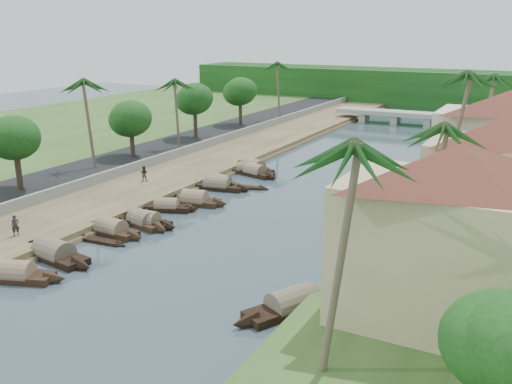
% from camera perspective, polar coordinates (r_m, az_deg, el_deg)
% --- Properties ---
extents(ground, '(220.00, 220.00, 0.00)m').
position_cam_1_polar(ground, '(43.80, -6.76, -7.15)').
color(ground, '#364752').
rests_on(ground, ground).
extents(left_bank, '(10.00, 180.00, 0.80)m').
position_cam_1_polar(left_bank, '(67.97, -8.39, 1.62)').
color(left_bank, brown).
rests_on(left_bank, ground).
extents(right_bank, '(16.00, 180.00, 1.20)m').
position_cam_1_polar(right_bank, '(55.63, 22.24, -2.50)').
color(right_bank, '#304E1F').
rests_on(right_bank, ground).
extents(road, '(8.00, 180.00, 1.40)m').
position_cam_1_polar(road, '(73.13, -13.80, 2.60)').
color(road, black).
rests_on(road, ground).
extents(retaining_wall, '(0.40, 180.00, 1.10)m').
position_cam_1_polar(retaining_wall, '(70.25, -11.19, 2.76)').
color(retaining_wall, slate).
rests_on(retaining_wall, left_bank).
extents(treeline, '(120.00, 14.00, 8.00)m').
position_cam_1_polar(treeline, '(135.57, 18.15, 9.75)').
color(treeline, '#123B10').
rests_on(treeline, ground).
extents(bridge, '(28.00, 4.00, 2.40)m').
position_cam_1_polar(bridge, '(108.57, 15.37, 7.35)').
color(bridge, gray).
rests_on(bridge, ground).
extents(building_near, '(14.85, 14.85, 10.20)m').
position_cam_1_polar(building_near, '(33.04, 19.02, -3.95)').
color(building_near, '#CDB08A').
rests_on(building_near, right_bank).
extents(building_mid, '(14.11, 14.11, 9.70)m').
position_cam_1_polar(building_mid, '(48.32, 23.30, 1.52)').
color(building_mid, beige).
rests_on(building_mid, right_bank).
extents(building_far, '(15.59, 15.59, 10.20)m').
position_cam_1_polar(building_far, '(62.02, 23.62, 4.71)').
color(building_far, beige).
rests_on(building_far, right_bank).
extents(sampan_2, '(8.00, 4.22, 2.11)m').
position_cam_1_polar(sampan_2, '(44.14, -23.06, -7.63)').
color(sampan_2, black).
rests_on(sampan_2, ground).
extents(sampan_3, '(9.09, 3.13, 2.37)m').
position_cam_1_polar(sampan_3, '(46.91, -19.53, -5.85)').
color(sampan_3, black).
rests_on(sampan_3, ground).
extents(sampan_4, '(7.32, 2.04, 2.08)m').
position_cam_1_polar(sampan_4, '(50.85, -14.26, -3.70)').
color(sampan_4, black).
rests_on(sampan_4, ground).
extents(sampan_5, '(6.42, 1.97, 2.06)m').
position_cam_1_polar(sampan_5, '(52.22, -10.89, -2.95)').
color(sampan_5, black).
rests_on(sampan_5, ground).
extents(sampan_6, '(7.16, 3.25, 2.11)m').
position_cam_1_polar(sampan_6, '(52.44, -11.32, -2.90)').
color(sampan_6, black).
rests_on(sampan_6, ground).
extents(sampan_7, '(6.60, 3.56, 1.81)m').
position_cam_1_polar(sampan_7, '(56.20, -8.93, -1.49)').
color(sampan_7, black).
rests_on(sampan_7, ground).
extents(sampan_8, '(7.36, 3.10, 2.22)m').
position_cam_1_polar(sampan_8, '(57.86, -6.16, -0.85)').
color(sampan_8, black).
rests_on(sampan_8, ground).
extents(sampan_9, '(8.29, 2.95, 2.08)m').
position_cam_1_polar(sampan_9, '(63.06, -3.90, 0.63)').
color(sampan_9, black).
rests_on(sampan_9, ground).
extents(sampan_10, '(6.40, 2.91, 1.80)m').
position_cam_1_polar(sampan_10, '(64.42, -3.51, 0.96)').
color(sampan_10, black).
rests_on(sampan_10, ground).
extents(sampan_11, '(7.30, 3.51, 2.08)m').
position_cam_1_polar(sampan_11, '(68.79, -0.11, 1.98)').
color(sampan_11, black).
rests_on(sampan_11, ground).
extents(sampan_12, '(7.47, 2.40, 1.81)m').
position_cam_1_polar(sampan_12, '(69.83, -0.84, 2.19)').
color(sampan_12, black).
rests_on(sampan_12, ground).
extents(sampan_13, '(8.55, 4.77, 2.31)m').
position_cam_1_polar(sampan_13, '(71.01, -0.34, 2.44)').
color(sampan_13, black).
rests_on(sampan_13, ground).
extents(sampan_14, '(5.71, 8.96, 2.23)m').
position_cam_1_polar(sampan_14, '(36.71, 3.63, -11.16)').
color(sampan_14, black).
rests_on(sampan_14, ground).
extents(sampan_15, '(3.50, 7.25, 1.95)m').
position_cam_1_polar(sampan_15, '(46.86, 9.64, -5.14)').
color(sampan_15, black).
rests_on(sampan_15, ground).
extents(sampan_16, '(3.25, 9.38, 2.24)m').
position_cam_1_polar(sampan_16, '(59.46, 13.38, -0.74)').
color(sampan_16, black).
rests_on(sampan_16, ground).
extents(canoe_1, '(5.26, 1.21, 0.84)m').
position_cam_1_polar(canoe_1, '(49.32, -15.27, -4.79)').
color(canoe_1, black).
rests_on(canoe_1, ground).
extents(canoe_2, '(6.32, 2.22, 0.91)m').
position_cam_1_polar(canoe_2, '(63.48, -1.38, 0.48)').
color(canoe_2, black).
rests_on(canoe_2, ground).
extents(palm_0, '(3.20, 3.20, 12.76)m').
position_cam_1_polar(palm_0, '(24.88, 8.06, 4.15)').
color(palm_0, brown).
rests_on(palm_0, ground).
extents(palm_1, '(3.20, 3.20, 11.27)m').
position_cam_1_polar(palm_1, '(40.12, 17.26, 6.06)').
color(palm_1, brown).
rests_on(palm_1, ground).
extents(palm_2, '(3.20, 3.20, 13.76)m').
position_cam_1_polar(palm_2, '(53.18, 19.28, 10.82)').
color(palm_2, brown).
rests_on(palm_2, ground).
extents(palm_3, '(3.20, 3.20, 12.22)m').
position_cam_1_polar(palm_3, '(71.79, 22.42, 10.46)').
color(palm_3, brown).
rests_on(palm_3, ground).
extents(palm_5, '(3.20, 3.20, 11.58)m').
position_cam_1_polar(palm_5, '(67.97, -16.53, 10.39)').
color(palm_5, brown).
rests_on(palm_5, ground).
extents(palm_6, '(3.20, 3.20, 10.56)m').
position_cam_1_polar(palm_6, '(77.70, -7.97, 10.80)').
color(palm_6, brown).
rests_on(palm_6, ground).
extents(palm_7, '(3.20, 3.20, 10.79)m').
position_cam_1_polar(palm_7, '(89.92, 22.30, 10.49)').
color(palm_7, brown).
rests_on(palm_7, ground).
extents(palm_8, '(3.20, 3.20, 11.37)m').
position_cam_1_polar(palm_8, '(101.58, 2.39, 12.60)').
color(palm_8, brown).
rests_on(palm_8, ground).
extents(tree_2, '(5.05, 5.05, 7.37)m').
position_cam_1_polar(tree_2, '(61.53, -22.99, 4.91)').
color(tree_2, '#483629').
rests_on(tree_2, ground).
extents(tree_3, '(5.20, 5.20, 6.93)m').
position_cam_1_polar(tree_3, '(73.75, -12.42, 7.10)').
color(tree_3, '#483629').
rests_on(tree_3, ground).
extents(tree_4, '(5.24, 5.24, 7.89)m').
position_cam_1_polar(tree_4, '(85.03, -6.15, 9.17)').
color(tree_4, '#483629').
rests_on(tree_4, ground).
extents(tree_5, '(5.32, 5.32, 7.71)m').
position_cam_1_polar(tree_5, '(96.56, -1.59, 9.96)').
color(tree_5, '#483629').
rests_on(tree_5, ground).
extents(person_near, '(0.70, 0.76, 1.74)m').
position_cam_1_polar(person_near, '(50.57, -22.93, -3.11)').
color(person_near, black).
rests_on(person_near, left_bank).
extents(person_far, '(1.02, 0.91, 1.74)m').
position_cam_1_polar(person_far, '(64.39, -11.15, 1.84)').
color(person_far, '#382E27').
rests_on(person_far, left_bank).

